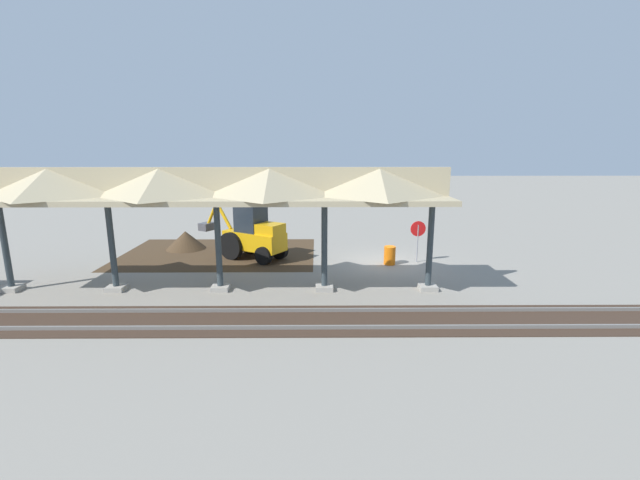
% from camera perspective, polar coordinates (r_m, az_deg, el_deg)
% --- Properties ---
extents(ground_plane, '(120.00, 120.00, 0.00)m').
position_cam_1_polar(ground_plane, '(21.47, 8.66, -3.03)').
color(ground_plane, gray).
extents(dirt_work_zone, '(10.18, 7.00, 0.01)m').
position_cam_1_polar(dirt_work_zone, '(23.66, -13.29, -1.75)').
color(dirt_work_zone, '#42301E').
rests_on(dirt_work_zone, ground).
extents(platform_canopy, '(17.93, 3.20, 4.90)m').
position_cam_1_polar(platform_canopy, '(16.92, -13.81, 6.96)').
color(platform_canopy, '#9E998E').
rests_on(platform_canopy, ground).
extents(rail_tracks, '(60.00, 2.58, 0.15)m').
position_cam_1_polar(rail_tracks, '(14.87, 12.97, -10.30)').
color(rail_tracks, slate).
rests_on(rail_tracks, ground).
extents(stop_sign, '(0.76, 0.09, 2.08)m').
position_cam_1_polar(stop_sign, '(21.56, 12.93, 0.92)').
color(stop_sign, gray).
rests_on(stop_sign, ground).
extents(backhoe, '(5.01, 3.73, 2.82)m').
position_cam_1_polar(backhoe, '(22.05, -9.04, 0.76)').
color(backhoe, orange).
rests_on(backhoe, ground).
extents(dirt_mound, '(4.42, 4.42, 2.02)m').
position_cam_1_polar(dirt_mound, '(25.21, -17.39, -1.12)').
color(dirt_mound, '#42301E').
rests_on(dirt_mound, ground).
extents(traffic_barrel, '(0.56, 0.56, 0.90)m').
position_cam_1_polar(traffic_barrel, '(21.13, 9.27, -2.04)').
color(traffic_barrel, orange).
rests_on(traffic_barrel, ground).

